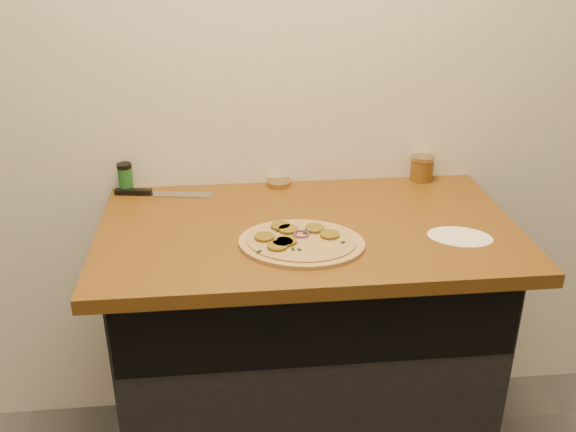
{
  "coord_description": "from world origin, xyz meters",
  "views": [
    {
      "loc": [
        -0.23,
        -0.23,
        1.71
      ],
      "look_at": [
        -0.06,
        1.37,
        0.95
      ],
      "focal_mm": 40.0,
      "sensor_mm": 36.0,
      "label": 1
    }
  ],
  "objects": [
    {
      "name": "countertop",
      "position": [
        0.0,
        1.42,
        0.88
      ],
      "size": [
        1.2,
        0.7,
        0.04
      ],
      "primitive_type": "cube",
      "color": "brown",
      "rests_on": "cabinet"
    },
    {
      "name": "chefs_knife",
      "position": [
        -0.46,
        1.68,
        0.91
      ],
      "size": [
        0.31,
        0.08,
        0.02
      ],
      "color": "#B7BAC1",
      "rests_on": "countertop"
    },
    {
      "name": "pizza",
      "position": [
        -0.04,
        1.3,
        0.91
      ],
      "size": [
        0.4,
        0.4,
        0.02
      ],
      "color": "tan",
      "rests_on": "countertop"
    },
    {
      "name": "flour_spill",
      "position": [
        0.41,
        1.3,
        0.9
      ],
      "size": [
        0.23,
        0.23,
        0.0
      ],
      "primitive_type": "cylinder",
      "rotation": [
        0.0,
        0.0,
        -0.33
      ],
      "color": "white",
      "rests_on": "countertop"
    },
    {
      "name": "cabinet",
      "position": [
        0.0,
        1.45,
        0.43
      ],
      "size": [
        1.1,
        0.6,
        0.86
      ],
      "primitive_type": "cube",
      "color": "black",
      "rests_on": "ground"
    },
    {
      "name": "salsa_jar",
      "position": [
        0.42,
        1.72,
        0.94
      ],
      "size": [
        0.08,
        0.08,
        0.09
      ],
      "color": "#A41210",
      "rests_on": "countertop"
    },
    {
      "name": "spice_shaker",
      "position": [
        -0.55,
        1.72,
        0.95
      ],
      "size": [
        0.05,
        0.05,
        0.1
      ],
      "color": "#1D5C24",
      "rests_on": "countertop"
    },
    {
      "name": "mason_jar_lid",
      "position": [
        -0.06,
        1.72,
        0.91
      ],
      "size": [
        0.09,
        0.09,
        0.02
      ],
      "primitive_type": "cylinder",
      "rotation": [
        0.0,
        0.0,
        0.08
      ],
      "color": "tan",
      "rests_on": "countertop"
    }
  ]
}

